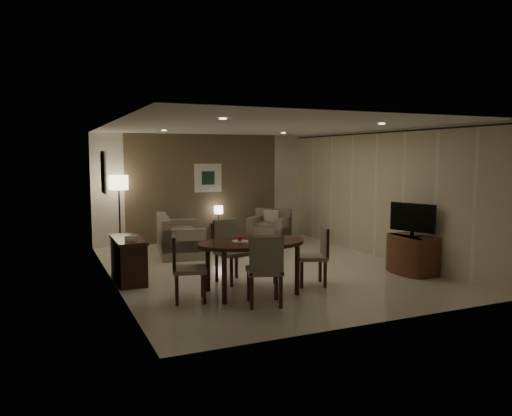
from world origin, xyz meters
name	(u,v)px	position (x,y,z in m)	size (l,w,h in m)	color
room_shell	(252,197)	(0.00, 0.40, 1.35)	(5.50, 7.00, 2.70)	beige
taupe_accent	(204,188)	(0.00, 3.48, 1.35)	(3.96, 0.03, 2.70)	brown
curtain_wall	(376,196)	(2.68, 0.00, 1.32)	(0.08, 6.70, 2.58)	beige
curtain_rod	(377,133)	(2.68, 0.00, 2.64)	(0.03, 0.03, 6.80)	black
art_back_frame	(208,178)	(0.10, 3.46, 1.60)	(0.72, 0.03, 0.72)	silver
art_back_canvas	(208,178)	(0.10, 3.44, 1.60)	(0.34, 0.01, 0.34)	#1A3021
art_left_frame	(103,172)	(-2.72, 1.20, 1.85)	(0.03, 0.60, 0.80)	silver
art_left_canvas	(104,172)	(-2.71, 1.20, 1.85)	(0.01, 0.46, 0.64)	gray
downlight_nl	(223,119)	(-1.40, -1.80, 2.69)	(0.10, 0.10, 0.01)	white
downlight_nr	(382,124)	(1.40, -1.80, 2.69)	(0.10, 0.10, 0.01)	white
downlight_fl	(164,131)	(-1.40, 1.80, 2.69)	(0.10, 0.10, 0.01)	white
downlight_fr	(284,133)	(1.40, 1.80, 2.69)	(0.10, 0.10, 0.01)	white
console_desk	(128,260)	(-2.49, 0.00, 0.38)	(0.48, 1.20, 0.75)	#411D15
telephone	(131,238)	(-2.49, -0.30, 0.80)	(0.20, 0.14, 0.09)	white
tv_cabinet	(412,255)	(2.40, -1.50, 0.35)	(0.48, 0.90, 0.70)	brown
flat_tv	(413,218)	(2.38, -1.50, 1.02)	(0.06, 0.88, 0.60)	black
dining_table	(252,267)	(-0.83, -1.53, 0.41)	(1.75, 1.09, 0.82)	#411D15
chair_near	(264,270)	(-0.91, -2.18, 0.52)	(0.50, 0.50, 1.04)	gray
chair_far	(234,252)	(-0.85, -0.80, 0.53)	(0.52, 0.52, 1.06)	gray
chair_left	(190,269)	(-1.85, -1.57, 0.49)	(0.48, 0.48, 0.99)	gray
chair_right	(311,256)	(0.27, -1.48, 0.49)	(0.47, 0.47, 0.97)	gray
plate_a	(240,241)	(-1.01, -1.48, 0.83)	(0.26, 0.26, 0.02)	white
plate_b	(266,241)	(-0.61, -1.58, 0.83)	(0.26, 0.26, 0.02)	white
fruit_apple	(240,238)	(-1.01, -1.48, 0.88)	(0.09, 0.09, 0.09)	#A02012
napkin	(266,239)	(-0.61, -1.58, 0.85)	(0.12, 0.08, 0.03)	white
round_rug	(235,248)	(0.30, 2.13, 0.01)	(1.10, 1.10, 0.01)	#3A3620
sofa	(180,235)	(-1.03, 2.04, 0.42)	(0.90, 1.80, 0.85)	gray
armchair	(269,226)	(1.40, 2.56, 0.41)	(0.91, 0.86, 0.81)	gray
side_table	(219,232)	(0.30, 3.25, 0.22)	(0.35, 0.35, 0.45)	black
table_lamp	(219,214)	(0.30, 3.25, 0.70)	(0.22, 0.22, 0.50)	#FFEAC1
floor_lamp	(119,212)	(-2.16, 3.17, 0.86)	(0.43, 0.43, 1.71)	#FFE5B7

